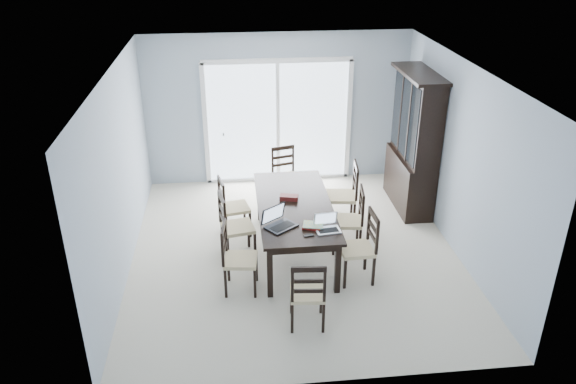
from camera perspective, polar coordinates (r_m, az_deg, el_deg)
name	(u,v)px	position (r m, az deg, el deg)	size (l,w,h in m)	color
floor	(294,251)	(7.97, 0.65, -6.06)	(5.00, 5.00, 0.00)	silver
ceiling	(295,69)	(6.95, 0.75, 12.42)	(5.00, 5.00, 0.00)	white
back_wall	(278,109)	(9.70, -1.06, 8.39)	(4.50, 0.02, 2.60)	#98A7B6
wall_left	(120,175)	(7.46, -16.74, 1.70)	(0.02, 5.00, 2.60)	#98A7B6
wall_right	(460,160)	(7.94, 17.07, 3.12)	(0.02, 5.00, 2.60)	#98A7B6
balcony	(274,160)	(11.10, -1.47, 3.29)	(4.50, 2.00, 0.10)	gray
railing	(269,115)	(11.83, -1.92, 7.84)	(4.50, 0.06, 1.10)	#99999E
dining_table	(295,209)	(7.64, 0.67, -1.77)	(1.00, 2.20, 0.75)	black
china_hutch	(414,143)	(9.02, 12.64, 4.84)	(0.50, 1.38, 2.20)	black
sliding_door	(278,122)	(9.74, -1.04, 7.16)	(2.52, 0.05, 2.18)	silver
chair_left_near	(233,251)	(6.96, -5.61, -5.99)	(0.45, 0.44, 1.06)	black
chair_left_mid	(231,220)	(7.60, -5.86, -2.82)	(0.50, 0.49, 1.10)	black
chair_left_far	(229,201)	(8.19, -6.04, -0.90)	(0.47, 0.46, 1.04)	black
chair_right_near	(364,240)	(7.19, 7.74, -4.82)	(0.44, 0.43, 1.09)	black
chair_right_mid	(354,213)	(7.82, 6.68, -2.13)	(0.46, 0.45, 1.07)	black
chair_right_far	(348,188)	(8.45, 6.08, 0.42)	(0.49, 0.47, 1.14)	black
chair_end_near	(308,288)	(6.31, 2.03, -9.74)	(0.42, 0.43, 1.03)	black
chair_end_far	(285,169)	(9.17, -0.32, 2.40)	(0.49, 0.50, 1.06)	black
laptop_dark	(281,223)	(7.02, -0.69, -3.15)	(0.45, 0.43, 0.26)	black
laptop_silver	(328,227)	(6.96, 4.10, -3.61)	(0.32, 0.24, 0.21)	silver
book_stack	(313,226)	(7.05, 2.51, -3.45)	(0.29, 0.25, 0.04)	maroon
cell_phone	(309,235)	(6.87, 2.10, -4.43)	(0.12, 0.05, 0.01)	black
game_box	(289,197)	(7.72, 0.09, -0.56)	(0.25, 0.12, 0.06)	#450D12
hot_tub	(259,137)	(10.85, -3.00, 5.62)	(2.11, 1.97, 0.92)	maroon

